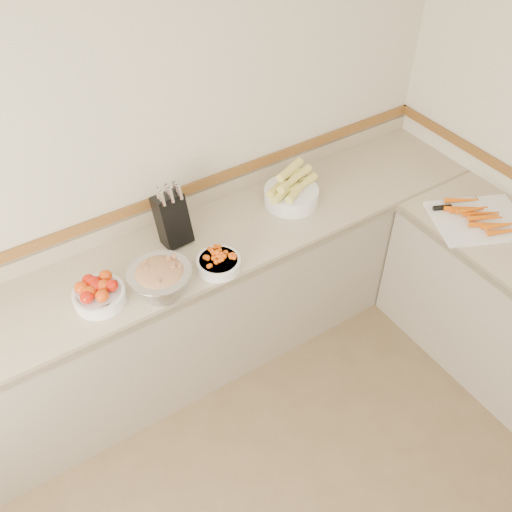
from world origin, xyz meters
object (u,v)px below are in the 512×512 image
cherry_tomato_bowl (219,262)px  cutting_board (479,218)px  knife_block (172,218)px  tomato_bowl (98,293)px  corn_bowl (291,192)px  rhubarb_bowl (160,280)px

cherry_tomato_bowl → cutting_board: (1.46, -0.49, -0.02)m
knife_block → cherry_tomato_bowl: (0.09, -0.33, -0.11)m
tomato_bowl → corn_bowl: (1.26, 0.13, 0.02)m
tomato_bowl → rhubarb_bowl: bearing=-22.4°
cherry_tomato_bowl → rhubarb_bowl: 0.33m
tomato_bowl → cherry_tomato_bowl: tomato_bowl is taller
knife_block → cutting_board: (1.55, -0.81, -0.13)m
knife_block → cutting_board: bearing=-27.8°
cutting_board → corn_bowl: bearing=137.7°
tomato_bowl → corn_bowl: bearing=6.0°
tomato_bowl → cutting_board: tomato_bowl is taller
tomato_bowl → corn_bowl: 1.27m
knife_block → rhubarb_bowl: 0.41m
corn_bowl → cutting_board: 1.09m
cherry_tomato_bowl → rhubarb_bowl: size_ratio=0.73×
corn_bowl → rhubarb_bowl: size_ratio=1.12×
knife_block → corn_bowl: 0.75m
tomato_bowl → rhubarb_bowl: 0.31m
corn_bowl → cutting_board: corn_bowl is taller
knife_block → tomato_bowl: bearing=-158.0°
cherry_tomato_bowl → corn_bowl: bearing=21.2°
knife_block → corn_bowl: size_ratio=1.05×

